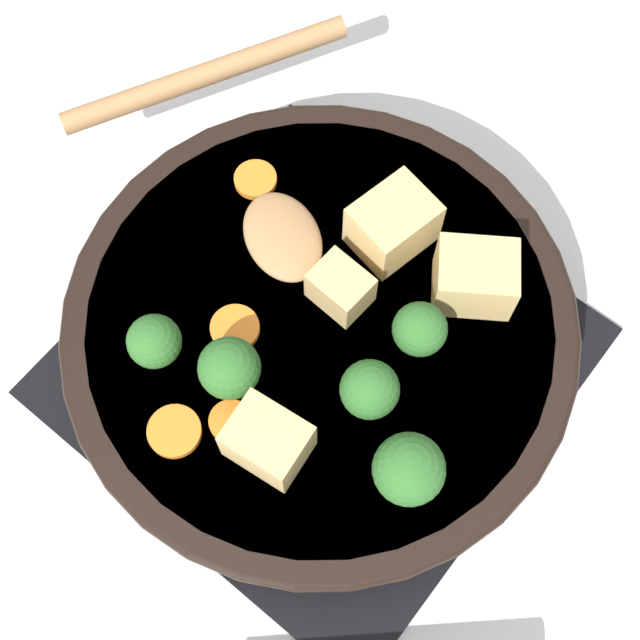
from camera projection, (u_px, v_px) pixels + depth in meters
name	position (u px, v px, depth m)	size (l,w,h in m)	color
ground_plane	(320.00, 362.00, 0.63)	(2.40, 2.40, 0.00)	silver
front_burner_grate	(320.00, 356.00, 0.62)	(0.31, 0.31, 0.03)	black
skillet_pan	(320.00, 337.00, 0.58)	(0.42, 0.41, 0.05)	black
wooden_spoon	(240.00, 146.00, 0.60)	(0.20, 0.22, 0.02)	#A87A4C
tofu_cube_center_large	(338.00, 286.00, 0.55)	(0.04, 0.03, 0.03)	#DBB770
tofu_cube_near_handle	(475.00, 278.00, 0.55)	(0.05, 0.04, 0.04)	#DBB770
tofu_cube_east_chunk	(389.00, 221.00, 0.56)	(0.05, 0.04, 0.04)	#DBB770
tofu_cube_west_chunk	(268.00, 441.00, 0.51)	(0.04, 0.04, 0.04)	#DBB770
broccoli_floret_near_spoon	(409.00, 469.00, 0.50)	(0.04, 0.04, 0.05)	#709956
broccoli_floret_center_top	(154.00, 342.00, 0.53)	(0.03, 0.03, 0.04)	#709956
broccoli_floret_east_rim	(229.00, 368.00, 0.52)	(0.04, 0.04, 0.04)	#709956
broccoli_floret_west_rim	(420.00, 330.00, 0.53)	(0.03, 0.03, 0.04)	#709956
broccoli_floret_north_edge	(370.00, 390.00, 0.52)	(0.04, 0.04, 0.04)	#709956
carrot_slice_orange_thin	(229.00, 420.00, 0.53)	(0.03, 0.03, 0.01)	orange
carrot_slice_near_center	(235.00, 328.00, 0.56)	(0.03, 0.03, 0.01)	orange
carrot_slice_edge_slice	(174.00, 431.00, 0.53)	(0.03, 0.03, 0.01)	orange
carrot_slice_under_broccoli	(255.00, 180.00, 0.60)	(0.03, 0.03, 0.01)	orange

